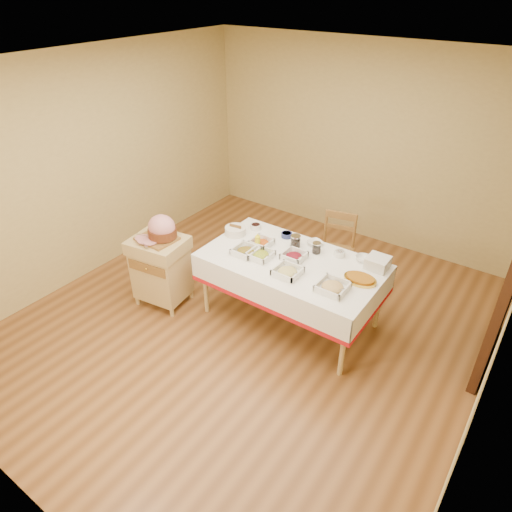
{
  "coord_description": "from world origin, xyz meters",
  "views": [
    {
      "loc": [
        2.24,
        -3.08,
        3.24
      ],
      "look_at": [
        -0.07,
        0.2,
        0.72
      ],
      "focal_mm": 32.0,
      "sensor_mm": 36.0,
      "label": 1
    }
  ],
  "objects": [
    {
      "name": "bread_basket",
      "position": [
        -0.49,
        0.4,
        0.8
      ],
      "size": [
        0.23,
        0.23,
        0.1
      ],
      "color": "silver",
      "rests_on": "dining_table"
    },
    {
      "name": "serving_dish_e",
      "position": [
        -0.12,
        0.36,
        0.79
      ],
      "size": [
        0.22,
        0.21,
        0.1
      ],
      "color": "silver",
      "rests_on": "dining_table"
    },
    {
      "name": "dining_chair",
      "position": [
        0.37,
        1.2,
        0.46
      ],
      "size": [
        0.47,
        0.46,
        0.89
      ],
      "color": "olive",
      "rests_on": "ground"
    },
    {
      "name": "brass_platter",
      "position": [
        1.01,
        0.36,
        0.78
      ],
      "size": [
        0.32,
        0.23,
        0.04
      ],
      "color": "gold",
      "rests_on": "dining_table"
    },
    {
      "name": "serving_dish_f",
      "position": [
        0.3,
        0.33,
        0.79
      ],
      "size": [
        0.23,
        0.22,
        0.11
      ],
      "color": "silver",
      "rests_on": "dining_table"
    },
    {
      "name": "preserve_jar_right",
      "position": [
        0.43,
        0.57,
        0.81
      ],
      "size": [
        0.09,
        0.09,
        0.12
      ],
      "color": "silver",
      "rests_on": "dining_table"
    },
    {
      "name": "serving_dish_b",
      "position": [
        0.01,
        0.16,
        0.79
      ],
      "size": [
        0.24,
        0.24,
        0.1
      ],
      "color": "silver",
      "rests_on": "dining_table"
    },
    {
      "name": "butcher_cart",
      "position": [
        -1.04,
        -0.26,
        0.46
      ],
      "size": [
        0.64,
        0.55,
        0.81
      ],
      "color": "tan",
      "rests_on": "ground"
    },
    {
      "name": "bowl_white_imported",
      "position": [
        0.34,
        0.71,
        0.78
      ],
      "size": [
        0.2,
        0.2,
        0.04
      ],
      "primitive_type": "imported",
      "rotation": [
        0.0,
        0.0,
        -0.41
      ],
      "color": "silver",
      "rests_on": "dining_table"
    },
    {
      "name": "ham_on_board",
      "position": [
        -1.0,
        -0.22,
        0.93
      ],
      "size": [
        0.43,
        0.41,
        0.28
      ],
      "color": "olive",
      "rests_on": "butcher_cart"
    },
    {
      "name": "bowl_small_imported",
      "position": [
        0.89,
        0.71,
        0.78
      ],
      "size": [
        0.17,
        0.17,
        0.05
      ],
      "primitive_type": "imported",
      "rotation": [
        0.0,
        0.0,
        0.13
      ],
      "color": "silver",
      "rests_on": "dining_table"
    },
    {
      "name": "mustard_bottle",
      "position": [
        -0.12,
        0.3,
        0.84
      ],
      "size": [
        0.06,
        0.06,
        0.17
      ],
      "color": "yellow",
      "rests_on": "dining_table"
    },
    {
      "name": "small_bowl_right",
      "position": [
        0.66,
        0.65,
        0.79
      ],
      "size": [
        0.11,
        0.11,
        0.06
      ],
      "color": "silver",
      "rests_on": "dining_table"
    },
    {
      "name": "room_shell",
      "position": [
        0.0,
        0.0,
        1.3
      ],
      "size": [
        5.0,
        5.0,
        5.0
      ],
      "color": "brown",
      "rests_on": "ground"
    },
    {
      "name": "serving_dish_c",
      "position": [
        0.4,
        0.05,
        0.79
      ],
      "size": [
        0.25,
        0.25,
        0.1
      ],
      "color": "silver",
      "rests_on": "dining_table"
    },
    {
      "name": "small_bowl_mid",
      "position": [
        0.01,
        0.67,
        0.79
      ],
      "size": [
        0.12,
        0.12,
        0.05
      ],
      "color": "navy",
      "rests_on": "dining_table"
    },
    {
      "name": "plate_stack",
      "position": [
        1.06,
        0.66,
        0.82
      ],
      "size": [
        0.21,
        0.21,
        0.12
      ],
      "color": "silver",
      "rests_on": "dining_table"
    },
    {
      "name": "dining_table",
      "position": [
        0.3,
        0.3,
        0.6
      ],
      "size": [
        1.82,
        1.02,
        0.76
      ],
      "color": "tan",
      "rests_on": "ground"
    },
    {
      "name": "serving_dish_a",
      "position": [
        -0.15,
        0.13,
        0.79
      ],
      "size": [
        0.24,
        0.24,
        0.11
      ],
      "color": "silver",
      "rests_on": "dining_table"
    },
    {
      "name": "small_bowl_left",
      "position": [
        -0.38,
        0.63,
        0.79
      ],
      "size": [
        0.12,
        0.12,
        0.06
      ],
      "color": "silver",
      "rests_on": "dining_table"
    },
    {
      "name": "serving_dish_d",
      "position": [
        0.87,
        0.08,
        0.79
      ],
      "size": [
        0.27,
        0.27,
        0.1
      ],
      "color": "silver",
      "rests_on": "dining_table"
    },
    {
      "name": "preserve_jar_left",
      "position": [
        0.19,
        0.54,
        0.82
      ],
      "size": [
        0.11,
        0.11,
        0.14
      ],
      "color": "silver",
      "rests_on": "dining_table"
    }
  ]
}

